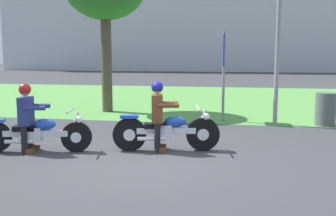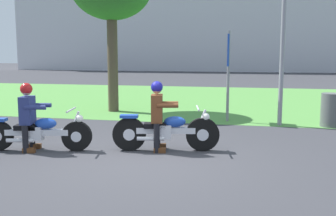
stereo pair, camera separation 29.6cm
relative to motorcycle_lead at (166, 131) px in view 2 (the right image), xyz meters
The scene contains 8 objects.
ground 0.91m from the motorcycle_lead, 108.38° to the right, with size 120.00×120.00×0.00m, color #38383D.
grass_verge 9.19m from the motorcycle_lead, 91.61° to the left, with size 60.00×12.00×0.01m, color #549342.
motorcycle_lead is the anchor object (origin of this frame).
rider_lead 0.46m from the motorcycle_lead, 169.40° to the right, with size 0.61×0.53×1.42m.
motorcycle_follow 2.61m from the motorcycle_lead, 167.51° to the right, with size 2.19×0.76×0.86m.
rider_follow 2.80m from the motorcycle_lead, 167.63° to the right, with size 0.61×0.53×1.38m.
trash_can 5.15m from the motorcycle_lead, 43.06° to the left, with size 0.55×0.55×0.90m, color #595E5B.
sign_banner 4.13m from the motorcycle_lead, 75.52° to the left, with size 0.08×0.60×2.60m.
Camera 2 is at (1.97, -6.87, 1.98)m, focal length 42.18 mm.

